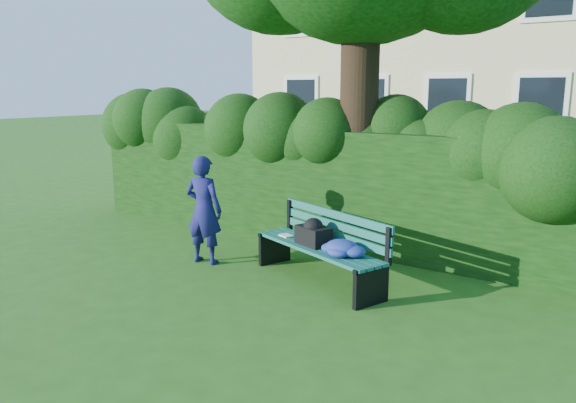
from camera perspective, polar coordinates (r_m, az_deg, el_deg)
The scene contains 4 objects.
ground at distance 7.19m, azimuth -2.76°, elevation -8.23°, with size 80.00×80.00×0.00m, color #295619.
hedge at distance 8.75m, azimuth 6.00°, elevation 1.39°, with size 10.00×1.00×1.80m.
park_bench at distance 7.03m, azimuth 3.78°, elevation -4.39°, with size 2.10×1.21×0.89m.
man_reading at distance 7.87m, azimuth -8.54°, elevation -0.85°, with size 0.55×0.36×1.52m, color #181854.
Camera 1 is at (4.14, -5.35, 2.42)m, focal length 35.00 mm.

